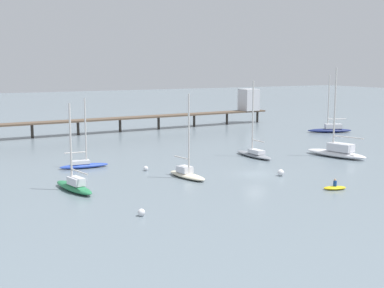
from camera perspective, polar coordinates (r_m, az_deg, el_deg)
name	(u,v)px	position (r m, az deg, el deg)	size (l,w,h in m)	color
ground_plane	(255,174)	(60.85, 7.04, -3.34)	(400.00, 400.00, 0.00)	slate
pier	(183,110)	(105.35, -1.05, 3.85)	(68.57, 5.84, 7.48)	brown
sailboat_green	(74,185)	(53.59, -12.96, -4.44)	(2.88, 7.24, 8.94)	#287F4C
sailboat_gray	(254,153)	(71.94, 6.91, -0.96)	(1.89, 7.59, 10.56)	gray
sailboat_blue	(84,163)	(65.21, -11.96, -2.12)	(6.17, 1.90, 8.68)	#2D4CB7
sailboat_white	(337,151)	(74.25, 15.80, -0.77)	(4.62, 9.54, 12.35)	white
sailboat_navy	(330,129)	(100.92, 15.12, 1.66)	(8.30, 5.39, 10.84)	navy
sailboat_cream	(187,172)	(58.39, -0.59, -3.17)	(2.70, 6.34, 9.57)	beige
dinghy_yellow	(335,187)	(55.02, 15.58, -4.67)	(2.62, 1.80, 1.14)	yellow
mooring_buoy_inner	(281,173)	(60.26, 9.83, -3.15)	(0.77, 0.77, 0.77)	silver
mooring_buoy_mid	(146,168)	(62.49, -5.15, -2.72)	(0.59, 0.59, 0.59)	silver
mooring_buoy_outer	(141,212)	(44.11, -5.65, -7.57)	(0.64, 0.64, 0.64)	silver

